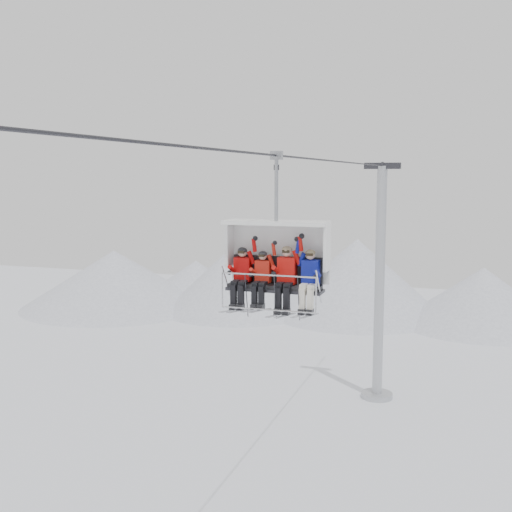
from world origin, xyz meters
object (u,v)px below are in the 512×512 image
(lift_tower_right, at_px, (379,300))
(skier_center_right, at_px, (286,275))
(skier_far_right, at_px, (310,278))
(chairlift_carrier, at_px, (278,255))
(skier_center_left, at_px, (262,277))
(skier_far_left, at_px, (241,274))

(lift_tower_right, bearing_deg, skier_center_right, -89.11)
(lift_tower_right, xyz_separation_m, skier_center_right, (0.32, -20.53, 4.48))
(skier_center_right, height_order, skier_far_right, skier_center_right)
(lift_tower_right, distance_m, skier_center_right, 21.02)
(chairlift_carrier, distance_m, skier_center_left, 0.72)
(skier_center_left, distance_m, skier_center_right, 0.65)
(lift_tower_right, distance_m, skier_center_left, 21.02)
(chairlift_carrier, relative_size, skier_center_right, 2.21)
(skier_far_left, relative_size, skier_center_right, 0.94)
(skier_center_left, relative_size, skier_far_right, 0.99)
(skier_far_left, xyz_separation_m, skier_center_right, (1.21, 0.01, 0.03))
(lift_tower_right, xyz_separation_m, chairlift_carrier, (0.00, -20.23, 4.96))
(chairlift_carrier, height_order, skier_center_left, chairlift_carrier)
(skier_far_left, bearing_deg, lift_tower_right, 87.52)
(lift_tower_right, height_order, skier_center_right, lift_tower_right)
(skier_far_left, xyz_separation_m, skier_center_left, (0.56, -0.01, -0.04))
(skier_center_right, bearing_deg, skier_far_right, -0.65)
(chairlift_carrier, xyz_separation_m, skier_center_left, (-0.33, -0.32, -0.55))
(chairlift_carrier, xyz_separation_m, skier_center_right, (0.32, -0.30, -0.48))
(lift_tower_right, relative_size, skier_far_right, 7.93)
(chairlift_carrier, distance_m, skier_far_right, 1.11)
(chairlift_carrier, height_order, skier_far_left, chairlift_carrier)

